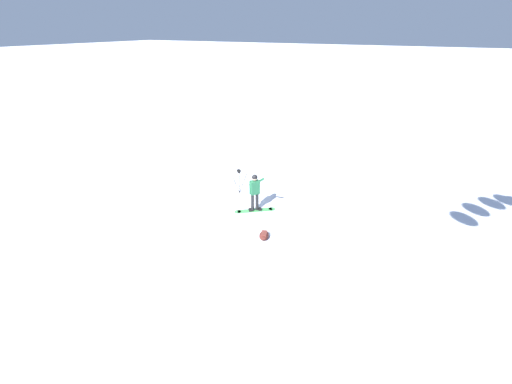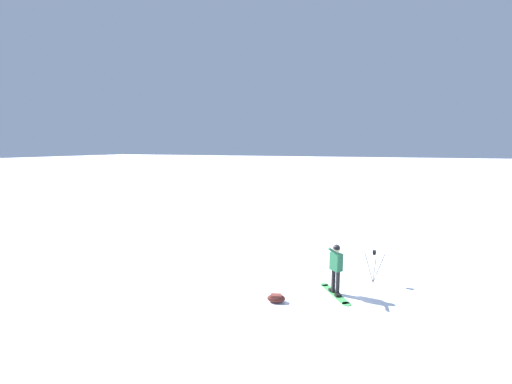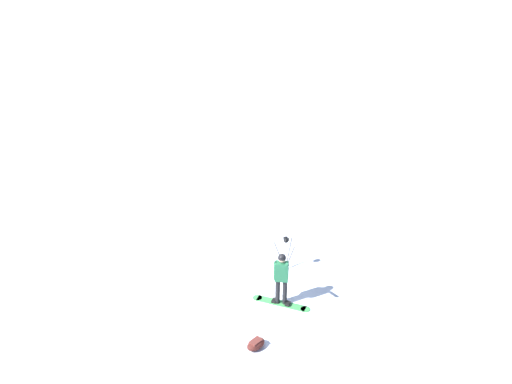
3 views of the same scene
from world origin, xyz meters
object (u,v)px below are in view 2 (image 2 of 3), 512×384
(gear_bag_large, at_px, (276,298))
(camera_tripod, at_px, (374,260))
(snowboard, at_px, (335,293))
(snowboarder, at_px, (336,264))

(gear_bag_large, relative_size, camera_tripod, 0.55)
(gear_bag_large, bearing_deg, camera_tripod, -136.01)
(gear_bag_large, bearing_deg, snowboard, -142.79)
(snowboarder, distance_m, snowboard, 1.07)
(snowboarder, distance_m, gear_bag_large, 2.37)
(camera_tripod, bearing_deg, gear_bag_large, 43.99)
(snowboarder, height_order, gear_bag_large, snowboarder)
(snowboarder, xyz_separation_m, snowboard, (0.00, 0.01, -1.07))
(gear_bag_large, distance_m, camera_tripod, 4.12)
(snowboard, height_order, gear_bag_large, gear_bag_large)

